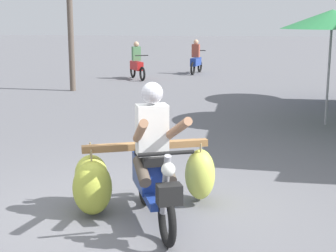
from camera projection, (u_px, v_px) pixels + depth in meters
ground_plane at (120, 214)px, 5.90m from camera, size 120.00×120.00×0.00m
motorbike_main_loaded at (146, 173)px, 5.85m from camera, size 1.78×1.85×1.58m
motorbike_distant_ahead_left at (196, 60)px, 20.65m from camera, size 0.54×1.61×1.40m
motorbike_distant_ahead_right at (137, 64)px, 18.87m from camera, size 0.93×1.43×1.40m
market_umbrella_near_shop at (332, 19)px, 13.33m from camera, size 2.22×2.22×2.46m
market_umbrella_further_along at (332, 19)px, 10.40m from camera, size 2.12×2.12×2.43m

